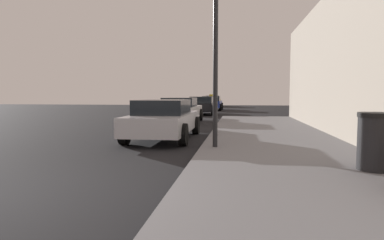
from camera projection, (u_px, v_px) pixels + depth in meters
name	position (u px, v px, depth m)	size (l,w,h in m)	color
ground_plane	(23.00, 200.00, 4.64)	(80.00, 80.00, 0.00)	black
sidewalk	(327.00, 208.00, 4.09)	(4.00, 32.00, 0.15)	slate
trash_bin	(376.00, 141.00, 5.76)	(0.61, 0.61, 0.99)	black
street_lamp	(216.00, 33.00, 8.13)	(0.36, 0.36, 4.02)	black
car_silver	(164.00, 119.00, 10.86)	(1.92, 4.45, 1.27)	#B7B7BF
car_white	(180.00, 110.00, 17.13)	(1.93, 4.47, 1.27)	white
car_black	(202.00, 105.00, 24.15)	(1.95, 4.34, 1.27)	black
car_blue	(212.00, 103.00, 30.65)	(1.94, 4.25, 1.43)	#233899
car_yellow	(213.00, 101.00, 39.82)	(1.93, 4.14, 1.27)	yellow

